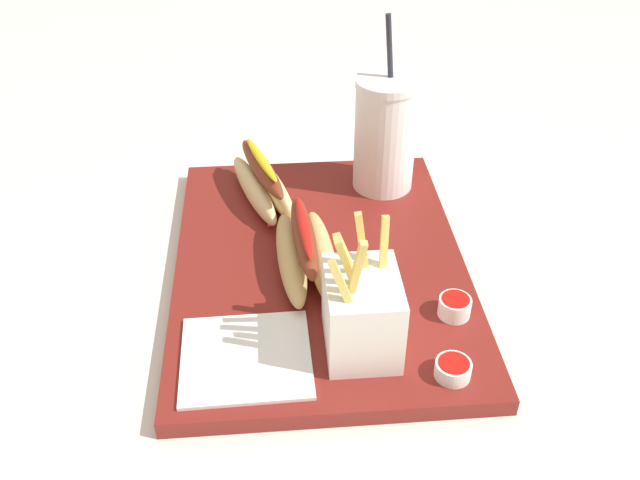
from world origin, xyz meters
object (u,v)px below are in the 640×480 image
Objects in this scene: ketchup_cup_2 at (453,368)px; napkin_stack at (246,357)px; hot_dog_2 at (304,252)px; soda_cup at (385,134)px; ketchup_cup_1 at (455,306)px; fries_basket at (362,312)px; hot_dog_1 at (263,183)px.

ketchup_cup_2 reaches higher than napkin_stack.
napkin_stack is at bearing 79.07° from ketchup_cup_2.
hot_dog_2 is at bearing -26.23° from napkin_stack.
ketchup_cup_1 is at bearing -172.08° from soda_cup.
ketchup_cup_1 is (-0.09, -0.15, -0.01)m from hot_dog_2.
fries_basket is 4.24× the size of ketchup_cup_1.
ketchup_cup_1 is at bearing -120.00° from hot_dog_2.
soda_cup reaches higher than hot_dog_1.
hot_dog_1 is 5.00× the size of ketchup_cup_1.
ketchup_cup_2 is (-0.35, -0.02, -0.07)m from soda_cup.
hot_dog_1 reaches higher than ketchup_cup_1.
napkin_stack is (-0.31, 0.19, -0.08)m from soda_cup.
ketchup_cup_1 is (-0.27, -0.04, -0.07)m from soda_cup.
hot_dog_1 is at bearing -4.44° from napkin_stack.
napkin_stack is at bearing 149.33° from soda_cup.
fries_basket is at bearing -161.24° from hot_dog_1.
fries_basket is 0.29m from hot_dog_1.
hot_dog_2 is 0.22m from ketchup_cup_2.
soda_cup is 0.17m from hot_dog_1.
soda_cup is 0.31m from fries_basket.
napkin_stack is (-0.05, 0.22, -0.01)m from ketchup_cup_1.
fries_basket is 0.85× the size of hot_dog_1.
ketchup_cup_1 is (-0.24, -0.20, -0.01)m from hot_dog_1.
soda_cup is 1.58× the size of fries_basket.
soda_cup is at bearing 2.45° from ketchup_cup_2.
soda_cup reaches higher than ketchup_cup_1.
hot_dog_1 is at bearing 18.76° from fries_basket.
fries_basket reaches higher than hot_dog_2.
fries_basket reaches higher than napkin_stack.
hot_dog_2 is 0.15m from napkin_stack.
fries_basket reaches higher than ketchup_cup_2.
hot_dog_1 is 4.90× the size of ketchup_cup_2.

